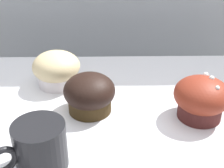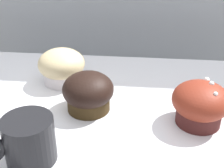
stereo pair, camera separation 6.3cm
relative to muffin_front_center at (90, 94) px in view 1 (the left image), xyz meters
name	(u,v)px [view 1 (the left image)]	position (x,y,z in m)	size (l,w,h in m)	color
wall_back	(104,19)	(0.03, 0.54, -0.02)	(3.20, 0.10, 1.80)	#B2B7BC
muffin_front_center	(90,94)	(0.00, 0.00, 0.00)	(0.10, 0.10, 0.08)	#362612
muffin_back_left	(57,69)	(-0.08, 0.11, 0.00)	(0.11, 0.11, 0.08)	white
muffin_back_right	(201,98)	(0.21, -0.03, 0.00)	(0.11, 0.11, 0.09)	#491D1B
coffee_cup	(39,145)	(-0.07, -0.15, 0.00)	(0.11, 0.10, 0.08)	black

